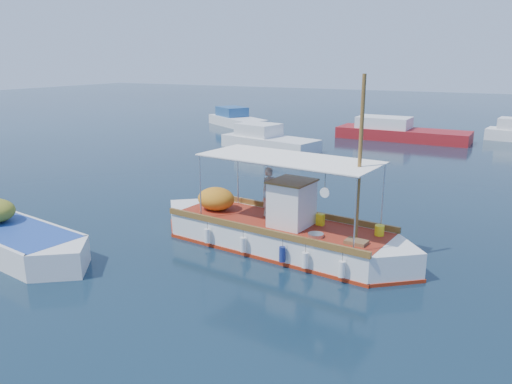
% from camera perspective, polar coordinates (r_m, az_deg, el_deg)
% --- Properties ---
extents(ground, '(160.00, 160.00, 0.00)m').
position_cam_1_polar(ground, '(15.42, 3.63, -6.95)').
color(ground, black).
rests_on(ground, ground).
extents(fishing_caique, '(9.08, 3.24, 5.57)m').
position_cam_1_polar(fishing_caique, '(15.68, 2.42, -4.64)').
color(fishing_caique, white).
rests_on(fishing_caique, ground).
extents(dinghy, '(7.04, 2.74, 1.73)m').
position_cam_1_polar(dinghy, '(17.21, -26.30, -4.88)').
color(dinghy, white).
rests_on(dinghy, ground).
extents(bg_boat_nw, '(6.86, 3.73, 1.80)m').
position_cam_1_polar(bg_boat_nw, '(32.77, 1.34, 5.80)').
color(bg_boat_nw, silver).
rests_on(bg_boat_nw, ground).
extents(bg_boat_n, '(9.38, 3.09, 1.80)m').
position_cam_1_polar(bg_boat_n, '(38.00, 15.96, 6.51)').
color(bg_boat_n, maroon).
rests_on(bg_boat_n, ground).
extents(bg_boat_far_w, '(6.90, 5.48, 1.80)m').
position_cam_1_polar(bg_boat_far_w, '(44.00, -2.28, 8.17)').
color(bg_boat_far_w, silver).
rests_on(bg_boat_far_w, ground).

